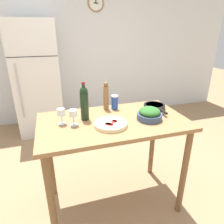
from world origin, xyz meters
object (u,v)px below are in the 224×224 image
Objects in this scene: pepper_mill at (106,96)px; salt_canister at (115,102)px; wine_glass_far at (61,113)px; wine_bottle at (84,103)px; salad_bowl at (149,114)px; refrigerator at (37,79)px; wine_glass_near at (73,114)px; cast_iron_skillet at (154,106)px; homemade_pizza at (111,124)px.

salt_canister is at bearing -10.65° from pepper_mill.
pepper_mill reaches higher than wine_glass_far.
wine_bottle is 0.30m from pepper_mill.
pepper_mill is (0.44, 0.21, 0.04)m from wine_glass_far.
salad_bowl is 0.39m from salt_canister.
refrigerator reaches higher than pepper_mill.
wine_glass_near is 0.83m from cast_iron_skillet.
wine_glass_far is 0.41m from homemade_pizza.
pepper_mill reaches higher than homemade_pizza.
wine_glass_near is (-0.11, -0.08, -0.06)m from wine_bottle.
wine_glass_far is (-0.20, -0.03, -0.06)m from wine_bottle.
refrigerator is 1.84m from pepper_mill.
salad_bowl is (0.53, -0.16, -0.10)m from wine_bottle.
wine_bottle is 1.53× the size of salad_bowl.
wine_glass_far is 0.62× the size of salad_bowl.
wine_glass_near is 0.31m from homemade_pizza.
wine_glass_far is at bearing -171.01° from wine_bottle.
salad_bowl is at bearing -127.41° from cast_iron_skillet.
wine_bottle is 2.49× the size of wine_glass_near.
homemade_pizza is 1.97× the size of salt_canister.
pepper_mill reaches higher than wine_glass_near.
wine_glass_near and wine_glass_far have the same top height.
salt_canister is at bearing 29.49° from wine_glass_near.
cast_iron_skillet reaches higher than homemade_pizza.
wine_glass_near is 0.43m from pepper_mill.
refrigerator reaches higher than wine_bottle.
wine_glass_near is at bearing -143.06° from wine_bottle.
salad_bowl reaches higher than cast_iron_skillet.
wine_glass_far is 0.49m from pepper_mill.
refrigerator reaches higher than homemade_pizza.
pepper_mill is 0.46m from salad_bowl.
wine_glass_near is 0.40× the size of cast_iron_skillet.
salad_bowl is at bearing 3.86° from homemade_pizza.
salt_canister is (-0.21, 0.33, 0.02)m from salad_bowl.
pepper_mill is 1.27× the size of salad_bowl.
cast_iron_skillet is (0.47, -0.12, -0.11)m from pepper_mill.
pepper_mill reaches higher than salad_bowl.
refrigerator is at bearing 112.54° from pepper_mill.
salt_canister is 0.40m from cast_iron_skillet.
salt_canister is at bearing 122.93° from salad_bowl.
wine_bottle is 0.72m from cast_iron_skillet.
salad_bowl is 0.28m from cast_iron_skillet.
refrigerator is 13.55× the size of wine_glass_far.
homemade_pizza is 0.38m from salt_canister.
salt_canister is (0.08, -0.02, -0.06)m from pepper_mill.
cast_iron_skillet is at bearing 52.59° from salad_bowl.
salad_bowl is 1.56× the size of salt_canister.
refrigerator reaches higher than salad_bowl.
wine_bottle is 1.22× the size of homemade_pizza.
salt_canister is at bearing 165.02° from cast_iron_skillet.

